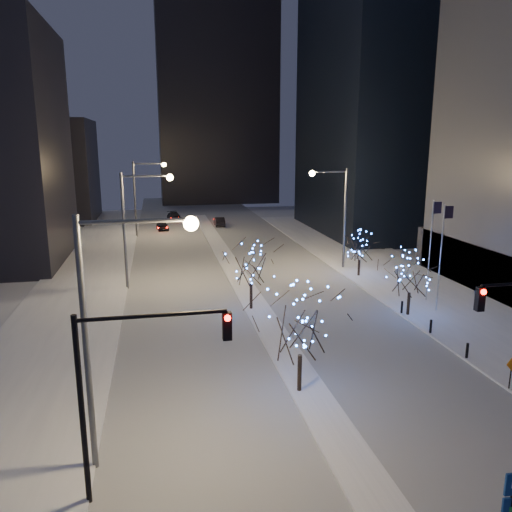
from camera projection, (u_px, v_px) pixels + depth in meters
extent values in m
plane|color=silver|center=(355.00, 467.00, 19.59)|extent=(160.00, 160.00, 0.00)
cube|color=#9CA1AA|center=(228.00, 262.00, 53.05)|extent=(20.00, 130.00, 0.02)
cube|color=white|center=(235.00, 273.00, 48.25)|extent=(2.00, 80.00, 0.15)
cube|color=white|center=(432.00, 294.00, 41.57)|extent=(10.00, 90.00, 0.15)
cube|color=white|center=(66.00, 318.00, 36.01)|extent=(8.00, 90.00, 0.15)
cube|color=black|center=(35.00, 171.00, 79.74)|extent=(18.00, 16.00, 16.00)
cube|color=black|center=(216.00, 100.00, 104.00)|extent=(24.00, 14.00, 42.00)
cylinder|color=#595E66|center=(86.00, 348.00, 18.48)|extent=(0.24, 0.24, 10.00)
cylinder|color=#595E66|center=(135.00, 221.00, 17.81)|extent=(4.00, 0.16, 0.16)
sphere|color=#EEB977|center=(191.00, 224.00, 18.23)|extent=(0.56, 0.56, 0.56)
cylinder|color=#595E66|center=(124.00, 232.00, 42.37)|extent=(0.24, 0.24, 10.00)
cylinder|color=#595E66|center=(146.00, 176.00, 41.71)|extent=(4.00, 0.16, 0.16)
sphere|color=#EEB977|center=(170.00, 177.00, 42.13)|extent=(0.56, 0.56, 0.56)
cylinder|color=#595E66|center=(135.00, 200.00, 66.27)|extent=(0.24, 0.24, 10.00)
cylinder|color=#595E66|center=(149.00, 164.00, 65.61)|extent=(4.00, 0.16, 0.16)
sphere|color=#EEB977|center=(164.00, 165.00, 66.02)|extent=(0.56, 0.56, 0.56)
cylinder|color=#595E66|center=(345.00, 219.00, 49.26)|extent=(0.24, 0.24, 10.00)
cylinder|color=#595E66|center=(330.00, 172.00, 47.88)|extent=(3.50, 0.16, 0.16)
sphere|color=#EEB977|center=(312.00, 173.00, 47.58)|extent=(0.56, 0.56, 0.56)
cylinder|color=black|center=(82.00, 413.00, 16.90)|extent=(0.20, 0.20, 7.00)
cylinder|color=black|center=(153.00, 316.00, 16.64)|extent=(5.00, 0.14, 0.14)
cube|color=black|center=(227.00, 326.00, 17.24)|extent=(0.32, 0.28, 1.00)
sphere|color=#FF0C05|center=(228.00, 318.00, 16.99)|extent=(0.22, 0.22, 0.22)
cube|color=black|center=(480.00, 299.00, 20.21)|extent=(0.32, 0.28, 1.00)
sphere|color=#FF0C05|center=(484.00, 292.00, 19.96)|extent=(0.22, 0.22, 0.22)
cylinder|color=silver|center=(440.00, 259.00, 36.45)|extent=(0.10, 0.10, 8.00)
cube|color=black|center=(449.00, 212.00, 35.76)|extent=(0.70, 0.03, 0.90)
cylinder|color=silver|center=(430.00, 251.00, 38.96)|extent=(0.10, 0.10, 8.00)
cube|color=black|center=(437.00, 208.00, 38.27)|extent=(0.70, 0.03, 0.90)
cylinder|color=black|center=(467.00, 351.00, 29.06)|extent=(0.16, 0.16, 0.90)
cylinder|color=black|center=(431.00, 326.00, 32.88)|extent=(0.16, 0.16, 0.90)
cylinder|color=black|center=(402.00, 307.00, 36.71)|extent=(0.16, 0.16, 0.90)
imported|color=black|center=(162.00, 226.00, 72.24)|extent=(1.92, 3.94, 1.29)
imported|color=black|center=(219.00, 221.00, 76.04)|extent=(1.45, 4.04, 1.32)
imported|color=black|center=(174.00, 217.00, 81.02)|extent=(2.50, 4.82, 1.33)
cylinder|color=black|center=(300.00, 373.00, 25.13)|extent=(0.22, 0.22, 1.92)
cylinder|color=black|center=(251.00, 296.00, 37.62)|extent=(0.22, 0.22, 1.99)
cylinder|color=black|center=(408.00, 304.00, 36.33)|extent=(0.22, 0.22, 1.64)
cylinder|color=black|center=(359.00, 268.00, 47.08)|extent=(0.22, 0.22, 1.47)
cube|color=navy|center=(511.00, 508.00, 14.88)|extent=(0.57, 0.11, 0.73)
cylinder|color=black|center=(510.00, 378.00, 25.39)|extent=(0.06, 0.06, 1.17)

